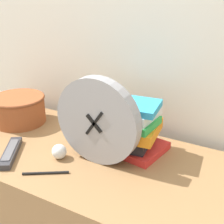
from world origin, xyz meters
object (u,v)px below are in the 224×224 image
at_px(desk_clock, 97,121).
at_px(crumpled_paper_ball, 59,151).
at_px(basket, 19,108).
at_px(tv_remote, 11,152).
at_px(pen, 45,173).
at_px(book_stack, 126,126).

height_order(desk_clock, crumpled_paper_ball, desk_clock).
bearing_deg(crumpled_paper_ball, desk_clock, 22.16).
height_order(basket, tv_remote, basket).
bearing_deg(pen, book_stack, 60.42).
bearing_deg(book_stack, basket, -177.92).
height_order(book_stack, basket, book_stack).
bearing_deg(book_stack, tv_remote, -144.15).
xyz_separation_m(tv_remote, pen, (0.17, -0.03, -0.01)).
distance_m(book_stack, pen, 0.31).
bearing_deg(basket, tv_remote, -52.16).
relative_size(basket, pen, 1.76).
relative_size(desk_clock, pen, 2.32).
relative_size(tv_remote, crumpled_paper_ball, 3.63).
bearing_deg(tv_remote, pen, -9.26).
relative_size(tv_remote, pen, 1.46).
distance_m(basket, pen, 0.42).
distance_m(desk_clock, tv_remote, 0.33).
bearing_deg(tv_remote, book_stack, 35.85).
distance_m(desk_clock, book_stack, 0.13).
bearing_deg(basket, pen, -35.52).
distance_m(book_stack, tv_remote, 0.40).
height_order(basket, pen, basket).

